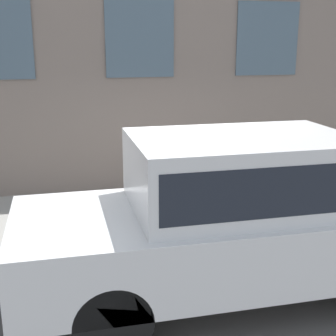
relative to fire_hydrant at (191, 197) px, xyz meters
The scene contains 6 objects.
ground_plane 0.98m from the fire_hydrant, 145.55° to the left, with size 80.00×80.00×0.00m, color #514F4C.
sidewalk 0.95m from the fire_hydrant, 33.27° to the left, with size 2.67×60.00×0.17m.
building_facade 3.87m from the fire_hydrant, 11.68° to the left, with size 0.33×40.00×7.50m.
fire_hydrant is the anchor object (origin of this frame).
person 0.83m from the fire_hydrant, 82.33° to the left, with size 0.31×0.21×1.29m.
parked_car_white_near 2.15m from the fire_hydrant, behind, with size 1.90×5.23×2.00m.
Camera 1 is at (-6.29, 1.58, 3.03)m, focal length 50.00 mm.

